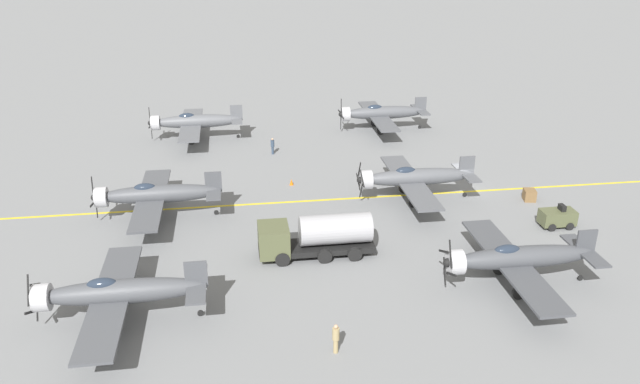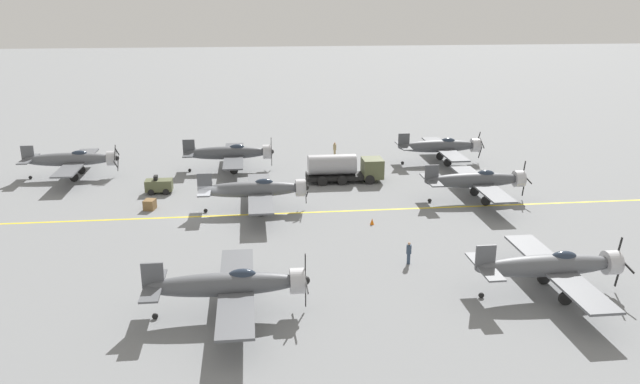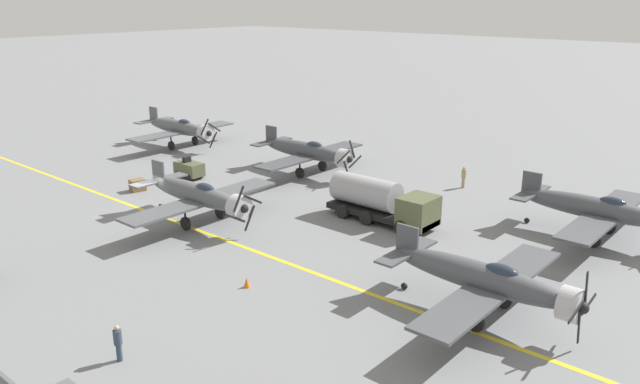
{
  "view_description": "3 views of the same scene",
  "coord_description": "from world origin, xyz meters",
  "px_view_note": "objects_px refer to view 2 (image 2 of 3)",
  "views": [
    {
      "loc": [
        -47.31,
        19.23,
        21.15
      ],
      "look_at": [
        -5.95,
        13.23,
        3.32
      ],
      "focal_mm": 35.0,
      "sensor_mm": 36.0,
      "label": 1
    },
    {
      "loc": [
        52.77,
        4.33,
        18.48
      ],
      "look_at": [
        1.08,
        10.22,
        2.23
      ],
      "focal_mm": 35.0,
      "sensor_mm": 36.0,
      "label": 2
    },
    {
      "loc": [
        24.23,
        37.17,
        15.02
      ],
      "look_at": [
        -2.53,
        14.23,
        3.84
      ],
      "focal_mm": 35.0,
      "sensor_mm": 36.0,
      "label": 3
    }
  ],
  "objects_px": {
    "airplane_near_left": "(73,160)",
    "fuel_tanker": "(345,168)",
    "supply_crate_by_tanker": "(150,205)",
    "airplane_mid_left": "(230,153)",
    "airplane_far_right": "(552,266)",
    "ground_crew_walking": "(335,149)",
    "ground_crew_inspecting": "(409,252)",
    "airplane_mid_center": "(256,190)",
    "tow_tractor": "(159,185)",
    "traffic_cone": "(372,221)",
    "airplane_far_center": "(478,180)",
    "airplane_mid_right": "(230,285)",
    "airplane_far_left": "(442,146)"
  },
  "relations": [
    {
      "from": "fuel_tanker",
      "to": "ground_crew_walking",
      "type": "distance_m",
      "value": 10.91
    },
    {
      "from": "airplane_far_right",
      "to": "tow_tractor",
      "type": "bearing_deg",
      "value": -129.11
    },
    {
      "from": "airplane_far_right",
      "to": "supply_crate_by_tanker",
      "type": "xyz_separation_m",
      "value": [
        -20.39,
        -28.32,
        -1.55
      ]
    },
    {
      "from": "airplane_near_left",
      "to": "ground_crew_inspecting",
      "type": "xyz_separation_m",
      "value": [
        26.21,
        29.99,
        -1.09
      ]
    },
    {
      "from": "airplane_mid_left",
      "to": "traffic_cone",
      "type": "height_order",
      "value": "airplane_mid_left"
    },
    {
      "from": "airplane_mid_left",
      "to": "airplane_mid_center",
      "type": "xyz_separation_m",
      "value": [
        14.14,
        2.59,
        0.0
      ]
    },
    {
      "from": "tow_tractor",
      "to": "ground_crew_walking",
      "type": "height_order",
      "value": "tow_tractor"
    },
    {
      "from": "airplane_near_left",
      "to": "airplane_far_left",
      "type": "bearing_deg",
      "value": 86.35
    },
    {
      "from": "airplane_far_center",
      "to": "traffic_cone",
      "type": "bearing_deg",
      "value": -58.84
    },
    {
      "from": "airplane_far_center",
      "to": "airplane_far_left",
      "type": "height_order",
      "value": "airplane_far_center"
    },
    {
      "from": "supply_crate_by_tanker",
      "to": "airplane_near_left",
      "type": "bearing_deg",
      "value": -140.58
    },
    {
      "from": "ground_crew_inspecting",
      "to": "tow_tractor",
      "type": "bearing_deg",
      "value": -134.1
    },
    {
      "from": "airplane_mid_center",
      "to": "traffic_cone",
      "type": "height_order",
      "value": "airplane_mid_center"
    },
    {
      "from": "ground_crew_walking",
      "to": "airplane_near_left",
      "type": "bearing_deg",
      "value": -78.15
    },
    {
      "from": "airplane_mid_center",
      "to": "supply_crate_by_tanker",
      "type": "xyz_separation_m",
      "value": [
        -1.46,
        -9.65,
        -1.55
      ]
    },
    {
      "from": "ground_crew_walking",
      "to": "supply_crate_by_tanker",
      "type": "bearing_deg",
      "value": -47.65
    },
    {
      "from": "airplane_near_left",
      "to": "fuel_tanker",
      "type": "bearing_deg",
      "value": 74.63
    },
    {
      "from": "airplane_mid_left",
      "to": "ground_crew_inspecting",
      "type": "height_order",
      "value": "airplane_mid_left"
    },
    {
      "from": "airplane_near_left",
      "to": "airplane_mid_right",
      "type": "bearing_deg",
      "value": 22.36
    },
    {
      "from": "fuel_tanker",
      "to": "ground_crew_walking",
      "type": "bearing_deg",
      "value": 177.73
    },
    {
      "from": "ground_crew_inspecting",
      "to": "traffic_cone",
      "type": "bearing_deg",
      "value": -172.94
    },
    {
      "from": "airplane_far_left",
      "to": "traffic_cone",
      "type": "distance_m",
      "value": 22.82
    },
    {
      "from": "airplane_mid_left",
      "to": "supply_crate_by_tanker",
      "type": "xyz_separation_m",
      "value": [
        12.67,
        -7.07,
        -1.55
      ]
    },
    {
      "from": "ground_crew_walking",
      "to": "tow_tractor",
      "type": "bearing_deg",
      "value": -56.62
    },
    {
      "from": "airplane_mid_right",
      "to": "traffic_cone",
      "type": "xyz_separation_m",
      "value": [
        -14.62,
        11.57,
        -1.74
      ]
    },
    {
      "from": "airplane_far_left",
      "to": "supply_crate_by_tanker",
      "type": "height_order",
      "value": "airplane_far_left"
    },
    {
      "from": "airplane_mid_left",
      "to": "airplane_far_right",
      "type": "relative_size",
      "value": 1.0
    },
    {
      "from": "airplane_far_center",
      "to": "airplane_mid_left",
      "type": "relative_size",
      "value": 1.0
    },
    {
      "from": "airplane_mid_right",
      "to": "tow_tractor",
      "type": "height_order",
      "value": "airplane_mid_right"
    },
    {
      "from": "ground_crew_inspecting",
      "to": "supply_crate_by_tanker",
      "type": "relative_size",
      "value": 1.51
    },
    {
      "from": "tow_tractor",
      "to": "traffic_cone",
      "type": "xyz_separation_m",
      "value": [
        11.23,
        19.2,
        -0.52
      ]
    },
    {
      "from": "airplane_far_right",
      "to": "airplane_far_left",
      "type": "relative_size",
      "value": 1.0
    },
    {
      "from": "airplane_mid_right",
      "to": "supply_crate_by_tanker",
      "type": "bearing_deg",
      "value": -161.42
    },
    {
      "from": "airplane_far_left",
      "to": "traffic_cone",
      "type": "height_order",
      "value": "airplane_far_left"
    },
    {
      "from": "airplane_mid_center",
      "to": "traffic_cone",
      "type": "distance_m",
      "value": 10.96
    },
    {
      "from": "airplane_far_center",
      "to": "traffic_cone",
      "type": "relative_size",
      "value": 21.82
    },
    {
      "from": "airplane_mid_right",
      "to": "fuel_tanker",
      "type": "relative_size",
      "value": 1.5
    },
    {
      "from": "airplane_near_left",
      "to": "ground_crew_walking",
      "type": "height_order",
      "value": "airplane_near_left"
    },
    {
      "from": "airplane_mid_left",
      "to": "tow_tractor",
      "type": "xyz_separation_m",
      "value": [
        7.63,
        -6.88,
        -1.22
      ]
    },
    {
      "from": "ground_crew_walking",
      "to": "ground_crew_inspecting",
      "type": "bearing_deg",
      "value": 1.75
    },
    {
      "from": "ground_crew_inspecting",
      "to": "airplane_mid_center",
      "type": "bearing_deg",
      "value": -140.59
    },
    {
      "from": "airplane_mid_left",
      "to": "airplane_mid_center",
      "type": "height_order",
      "value": "airplane_mid_left"
    },
    {
      "from": "airplane_mid_center",
      "to": "traffic_cone",
      "type": "bearing_deg",
      "value": 50.56
    },
    {
      "from": "airplane_mid_right",
      "to": "tow_tractor",
      "type": "xyz_separation_m",
      "value": [
        -25.85,
        -7.64,
        -1.22
      ]
    },
    {
      "from": "ground_crew_walking",
      "to": "ground_crew_inspecting",
      "type": "distance_m",
      "value": 32.32
    },
    {
      "from": "airplane_far_right",
      "to": "airplane_far_left",
      "type": "height_order",
      "value": "airplane_far_right"
    },
    {
      "from": "tow_tractor",
      "to": "ground_crew_inspecting",
      "type": "distance_m",
      "value": 28.19
    },
    {
      "from": "fuel_tanker",
      "to": "supply_crate_by_tanker",
      "type": "relative_size",
      "value": 7.16
    },
    {
      "from": "airplane_mid_right",
      "to": "traffic_cone",
      "type": "distance_m",
      "value": 18.73
    },
    {
      "from": "airplane_mid_right",
      "to": "tow_tractor",
      "type": "distance_m",
      "value": 26.98
    }
  ]
}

